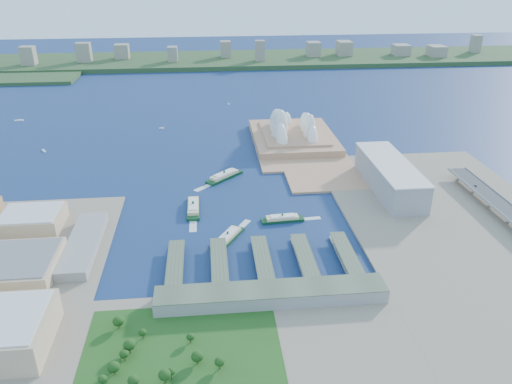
{
  "coord_description": "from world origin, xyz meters",
  "views": [
    {
      "loc": [
        -33.66,
        -483.37,
        272.77
      ],
      "look_at": [
        20.99,
        55.08,
        18.0
      ],
      "focal_mm": 35.0,
      "sensor_mm": 36.0,
      "label": 1
    }
  ],
  "objects": [
    {
      "name": "terminal_building",
      "position": [
        15.0,
        -135.0,
        9.0
      ],
      "size": [
        200.0,
        28.0,
        12.0
      ],
      "primitive_type": "cube",
      "color": "gray",
      "rests_on": "south_land"
    },
    {
      "name": "ferry_c",
      "position": [
        -17.21,
        -23.53,
        5.06
      ],
      "size": [
        39.36,
        52.91,
        10.13
      ],
      "primitive_type": null,
      "rotation": [
        0.0,
        0.0,
        2.6
      ],
      "color": "#0E391A",
      "rests_on": "ground"
    },
    {
      "name": "ground",
      "position": [
        0.0,
        0.0,
        0.0
      ],
      "size": [
        3000.0,
        3000.0,
        0.0
      ],
      "primitive_type": "plane",
      "color": "#10244D",
      "rests_on": "ground"
    },
    {
      "name": "boat_b",
      "position": [
        -114.19,
        370.29,
        1.18
      ],
      "size": [
        8.75,
        3.1,
        2.36
      ],
      "primitive_type": null,
      "rotation": [
        0.0,
        0.0,
        1.57
      ],
      "color": "white",
      "rests_on": "ground"
    },
    {
      "name": "far_skyline",
      "position": [
        0.0,
        960.0,
        39.5
      ],
      "size": [
        1900.0,
        140.0,
        55.0
      ],
      "primitive_type": null,
      "color": "gray",
      "rests_on": "far_shore"
    },
    {
      "name": "boat_c",
      "position": [
        170.87,
        388.11,
        1.18
      ],
      "size": [
        4.53,
        10.81,
        2.36
      ],
      "primitive_type": null,
      "rotation": [
        0.0,
        0.0,
        3.29
      ],
      "color": "white",
      "rests_on": "ground"
    },
    {
      "name": "south_land",
      "position": [
        0.0,
        -210.0,
        1.5
      ],
      "size": [
        720.0,
        180.0,
        3.0
      ],
      "primitive_type": "cube",
      "color": "gray",
      "rests_on": "ground"
    },
    {
      "name": "ferry_a",
      "position": [
        -54.61,
        51.16,
        5.5
      ],
      "size": [
        14.89,
        58.23,
        11.01
      ],
      "primitive_type": null,
      "rotation": [
        0.0,
        0.0,
        0.0
      ],
      "color": "#0E391A",
      "rests_on": "ground"
    },
    {
      "name": "car_c",
      "position": [
        296.0,
        51.14,
        15.47
      ],
      "size": [
        1.75,
        4.3,
        1.25
      ],
      "primitive_type": "imported",
      "rotation": [
        0.0,
        0.0,
        3.14
      ],
      "color": "slate",
      "rests_on": "expressway"
    },
    {
      "name": "ferry_b",
      "position": [
        -13.61,
        141.16,
        5.54
      ],
      "size": [
        52.8,
        51.13,
        11.08
      ],
      "primitive_type": null,
      "rotation": [
        0.0,
        0.0,
        -0.81
      ],
      "color": "#0E391A",
      "rests_on": "ground"
    },
    {
      "name": "ferry_wharves",
      "position": [
        14.0,
        -75.0,
        4.65
      ],
      "size": [
        184.0,
        90.0,
        9.3
      ],
      "primitive_type": null,
      "color": "#495641",
      "rests_on": "ground"
    },
    {
      "name": "ferry_d",
      "position": [
        46.98,
        12.8,
        4.63
      ],
      "size": [
        49.72,
        15.96,
        9.26
      ],
      "primitive_type": null,
      "rotation": [
        0.0,
        0.0,
        1.64
      ],
      "color": "#0E391A",
      "rests_on": "ground"
    },
    {
      "name": "boat_e",
      "position": [
        11.53,
        519.77,
        1.19
      ],
      "size": [
        3.15,
        9.69,
        2.37
      ],
      "primitive_type": null,
      "rotation": [
        0.0,
        0.0,
        -0.01
      ],
      "color": "white",
      "rests_on": "ground"
    },
    {
      "name": "opera_house",
      "position": [
        105.0,
        280.0,
        32.0
      ],
      "size": [
        134.0,
        180.0,
        58.0
      ],
      "primitive_type": null,
      "color": "white",
      "rests_on": "peninsula"
    },
    {
      "name": "boat_d",
      "position": [
        -379.24,
        443.81,
        1.35
      ],
      "size": [
        16.23,
        4.45,
        2.71
      ],
      "primitive_type": null,
      "rotation": [
        0.0,
        0.0,
        1.63
      ],
      "color": "white",
      "rests_on": "ground"
    },
    {
      "name": "toaster_building",
      "position": [
        195.0,
        80.0,
        20.5
      ],
      "size": [
        45.0,
        155.0,
        35.0
      ],
      "primitive_type": "cube",
      "color": "gray",
      "rests_on": "east_land"
    },
    {
      "name": "far_shore",
      "position": [
        0.0,
        980.0,
        6.0
      ],
      "size": [
        2200.0,
        260.0,
        12.0
      ],
      "primitive_type": "cube",
      "color": "#2D4926",
      "rests_on": "ground"
    },
    {
      "name": "peninsula",
      "position": [
        107.5,
        260.0,
        1.5
      ],
      "size": [
        135.0,
        220.0,
        3.0
      ],
      "primitive_type": "cube",
      "color": "tan",
      "rests_on": "ground"
    },
    {
      "name": "boat_a",
      "position": [
        -288.51,
        274.33,
        1.26
      ],
      "size": [
        9.66,
        12.77,
        2.51
      ],
      "primitive_type": null,
      "rotation": [
        0.0,
        0.0,
        0.56
      ],
      "color": "white",
      "rests_on": "ground"
    },
    {
      "name": "park",
      "position": [
        -60.0,
        -190.0,
        11.0
      ],
      "size": [
        150.0,
        110.0,
        16.0
      ],
      "primitive_type": null,
      "color": "#194714",
      "rests_on": "south_land"
    },
    {
      "name": "east_land",
      "position": [
        240.0,
        -50.0,
        1.5
      ],
      "size": [
        240.0,
        500.0,
        3.0
      ],
      "primitive_type": "cube",
      "color": "gray",
      "rests_on": "ground"
    }
  ]
}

